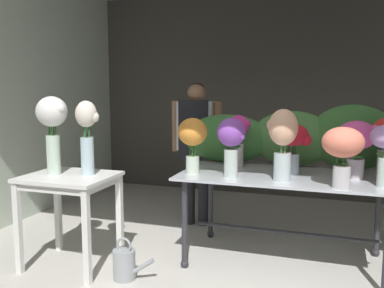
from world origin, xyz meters
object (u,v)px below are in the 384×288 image
at_px(vase_sunset_carnations, 192,137).
at_px(vase_coral_tulips, 343,148).
at_px(side_table_white, 70,188).
at_px(vase_peach_stock, 282,138).
at_px(vase_crimson_anemones, 293,141).
at_px(vase_magenta_lilies, 239,135).
at_px(display_table_glass, 285,187).
at_px(vase_white_roses_tall, 52,123).
at_px(vase_cream_lisianthus_tall, 87,132).
at_px(florist, 196,139).
at_px(watering_can, 125,264).
at_px(vase_fuchsia_ranunculus, 357,140).
at_px(vase_violet_roses, 231,140).

bearing_deg(vase_sunset_carnations, vase_coral_tulips, -7.63).
bearing_deg(side_table_white, vase_coral_tulips, 7.29).
distance_m(side_table_white, vase_peach_stock, 1.80).
bearing_deg(vase_crimson_anemones, vase_magenta_lilies, 160.37).
bearing_deg(display_table_glass, side_table_white, -158.61).
relative_size(vase_white_roses_tall, vase_cream_lisianthus_tall, 1.06).
bearing_deg(florist, vase_cream_lisianthus_tall, -111.03).
bearing_deg(watering_can, vase_coral_tulips, 12.79).
distance_m(vase_fuchsia_ranunculus, vase_cream_lisianthus_tall, 2.20).
bearing_deg(vase_white_roses_tall, side_table_white, 0.36).
xyz_separation_m(vase_fuchsia_ranunculus, vase_sunset_carnations, (-1.32, -0.22, -0.00)).
bearing_deg(watering_can, florist, 85.69).
bearing_deg(vase_crimson_anemones, vase_peach_stock, -100.32).
xyz_separation_m(display_table_glass, vase_magenta_lilies, (-0.46, 0.19, 0.42)).
bearing_deg(vase_magenta_lilies, vase_fuchsia_ranunculus, -11.00).
distance_m(florist, vase_coral_tulips, 1.87).
height_order(vase_coral_tulips, vase_violet_roses, vase_violet_roses).
xyz_separation_m(side_table_white, vase_sunset_carnations, (0.94, 0.44, 0.42)).
bearing_deg(vase_sunset_carnations, display_table_glass, 16.75).
xyz_separation_m(florist, vase_peach_stock, (1.04, -1.01, 0.17)).
height_order(vase_coral_tulips, vase_peach_stock, vase_peach_stock).
distance_m(display_table_glass, vase_cream_lisianthus_tall, 1.74).
relative_size(vase_magenta_lilies, vase_sunset_carnations, 1.01).
bearing_deg(vase_white_roses_tall, vase_sunset_carnations, 22.06).
bearing_deg(vase_violet_roses, florist, 121.97).
relative_size(display_table_glass, vase_crimson_anemones, 4.10).
xyz_separation_m(side_table_white, vase_violet_roses, (1.29, 0.39, 0.41)).
height_order(side_table_white, vase_white_roses_tall, vase_white_roses_tall).
bearing_deg(vase_white_roses_tall, display_table_glass, 19.90).
relative_size(florist, vase_sunset_carnations, 3.28).
distance_m(vase_peach_stock, vase_sunset_carnations, 0.76).
bearing_deg(vase_peach_stock, vase_white_roses_tall, -167.99).
relative_size(vase_coral_tulips, vase_crimson_anemones, 1.05).
bearing_deg(vase_magenta_lilies, vase_white_roses_tall, -148.25).
distance_m(vase_magenta_lilies, watering_can, 1.52).
distance_m(vase_fuchsia_ranunculus, vase_violet_roses, 1.01).
distance_m(florist, watering_can, 1.71).
distance_m(vase_magenta_lilies, vase_peach_stock, 0.65).
bearing_deg(side_table_white, vase_sunset_carnations, 24.98).
xyz_separation_m(side_table_white, watering_can, (0.55, -0.09, -0.56)).
height_order(vase_fuchsia_ranunculus, vase_sunset_carnations, vase_sunset_carnations).
relative_size(side_table_white, florist, 0.51).
height_order(vase_peach_stock, vase_crimson_anemones, vase_peach_stock).
xyz_separation_m(vase_coral_tulips, vase_violet_roses, (-0.86, 0.12, 0.00)).
relative_size(display_table_glass, vase_magenta_lilies, 3.66).
bearing_deg(vase_crimson_anemones, vase_violet_roses, -148.29).
height_order(vase_fuchsia_ranunculus, vase_magenta_lilies, vase_magenta_lilies).
height_order(display_table_glass, vase_sunset_carnations, vase_sunset_carnations).
height_order(vase_sunset_carnations, vase_cream_lisianthus_tall, vase_cream_lisianthus_tall).
height_order(florist, vase_crimson_anemones, florist).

